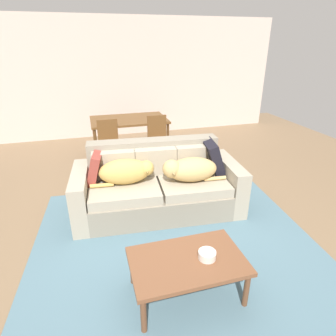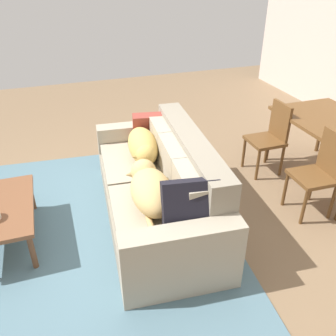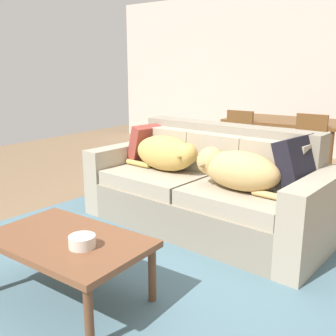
# 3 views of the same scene
# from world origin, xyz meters

# --- Properties ---
(ground_plane) EXTENTS (10.00, 10.00, 0.00)m
(ground_plane) POSITION_xyz_m (0.00, 0.00, 0.00)
(ground_plane) COLOR #7A6146
(area_rug) EXTENTS (3.47, 3.31, 0.01)m
(area_rug) POSITION_xyz_m (0.09, -0.62, 0.01)
(area_rug) COLOR slate
(area_rug) RESTS_ON ground
(couch) EXTENTS (2.27, 1.15, 0.91)m
(couch) POSITION_xyz_m (0.09, 0.31, 0.35)
(couch) COLOR gray
(couch) RESTS_ON ground
(dog_on_left_cushion) EXTENTS (0.82, 0.37, 0.33)m
(dog_on_left_cushion) POSITION_xyz_m (-0.32, 0.24, 0.64)
(dog_on_left_cushion) COLOR tan
(dog_on_left_cushion) RESTS_ON couch
(dog_on_right_cushion) EXTENTS (0.83, 0.41, 0.32)m
(dog_on_right_cushion) POSITION_xyz_m (0.47, 0.09, 0.64)
(dog_on_right_cushion) COLOR tan
(dog_on_right_cushion) RESTS_ON couch
(throw_pillow_by_left_arm) EXTENTS (0.28, 0.43, 0.42)m
(throw_pillow_by_left_arm) POSITION_xyz_m (-0.70, 0.44, 0.66)
(throw_pillow_by_left_arm) COLOR brown
(throw_pillow_by_left_arm) RESTS_ON couch
(throw_pillow_by_right_arm) EXTENTS (0.33, 0.49, 0.47)m
(throw_pillow_by_right_arm) POSITION_xyz_m (0.90, 0.30, 0.68)
(throw_pillow_by_right_arm) COLOR black
(throw_pillow_by_right_arm) RESTS_ON couch
(dining_chair_near_left) EXTENTS (0.40, 0.40, 0.89)m
(dining_chair_near_left) POSITION_xyz_m (-0.40, 1.88, 0.49)
(dining_chair_near_left) COLOR brown
(dining_chair_near_left) RESTS_ON ground
(dining_chair_near_right) EXTENTS (0.41, 0.41, 0.91)m
(dining_chair_near_right) POSITION_xyz_m (0.50, 1.89, 0.50)
(dining_chair_near_right) COLOR brown
(dining_chair_near_right) RESTS_ON ground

